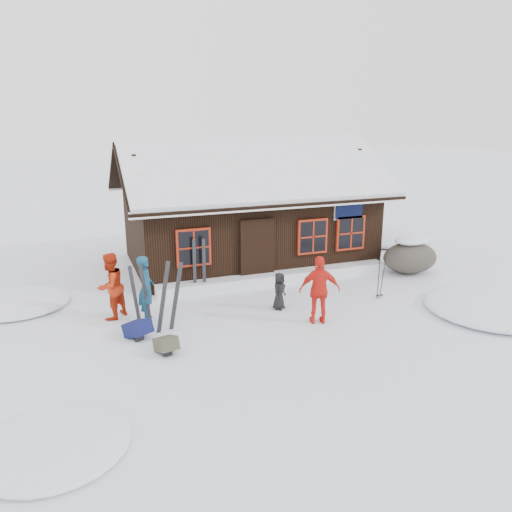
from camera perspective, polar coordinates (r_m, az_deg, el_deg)
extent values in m
plane|color=white|center=(13.27, 0.27, -6.73)|extent=(120.00, 120.00, 0.00)
cube|color=black|center=(17.89, -1.02, 3.37)|extent=(8.00, 5.00, 2.50)
cube|color=black|center=(16.19, 0.75, 9.61)|extent=(8.90, 3.14, 1.88)
cube|color=black|center=(18.95, -2.59, 10.47)|extent=(8.90, 3.14, 1.88)
cube|color=white|center=(16.18, 0.75, 10.10)|extent=(8.72, 3.07, 1.86)
cube|color=white|center=(18.94, -2.59, 10.89)|extent=(8.72, 3.07, 1.86)
cube|color=white|center=(17.50, -1.06, 12.91)|extent=(8.81, 0.22, 0.14)
cube|color=silver|center=(14.96, 2.82, 5.73)|extent=(8.90, 0.10, 0.20)
cube|color=black|center=(15.43, 0.11, 0.41)|extent=(1.00, 0.10, 2.00)
cube|color=black|center=(16.54, 10.61, 5.27)|extent=(1.00, 0.06, 0.60)
cube|color=#9A210E|center=(14.75, -7.14, 0.99)|extent=(1.04, 0.10, 1.14)
cube|color=black|center=(14.71, -7.11, 0.95)|extent=(0.90, 0.04, 1.00)
cube|color=#9A210E|center=(16.09, 6.46, 2.24)|extent=(1.04, 0.10, 1.14)
cube|color=black|center=(16.05, 6.53, 2.21)|extent=(0.90, 0.04, 1.00)
cube|color=#9A210E|center=(16.76, 10.73, 2.61)|extent=(1.04, 0.10, 1.14)
cube|color=black|center=(16.73, 10.80, 2.58)|extent=(0.90, 0.04, 1.00)
cube|color=white|center=(15.70, 2.42, -2.47)|extent=(7.60, 0.60, 0.35)
ellipsoid|color=white|center=(15.38, -25.57, -5.13)|extent=(2.80, 2.80, 0.34)
ellipsoid|color=white|center=(14.95, 25.40, -5.69)|extent=(3.60, 3.60, 0.43)
ellipsoid|color=white|center=(9.01, -22.04, -19.72)|extent=(2.40, 2.40, 0.29)
ellipsoid|color=white|center=(22.01, 14.21, 1.88)|extent=(4.00, 4.00, 0.48)
imported|color=navy|center=(12.95, -12.47, -3.64)|extent=(0.47, 0.66, 1.72)
imported|color=#B8280D|center=(13.30, -16.30, -3.33)|extent=(1.07, 1.06, 1.74)
imported|color=red|center=(12.58, 7.28, -3.88)|extent=(1.11, 0.74, 1.75)
imported|color=black|center=(13.51, 2.67, -4.01)|extent=(0.59, 0.57, 1.02)
ellipsoid|color=#4A433B|center=(17.40, 17.18, -0.18)|extent=(1.88, 1.41, 1.03)
ellipsoid|color=white|center=(17.29, 17.30, 1.27)|extent=(1.18, 0.85, 0.26)
cube|color=black|center=(12.21, -10.55, -4.71)|extent=(0.44, 0.14, 1.81)
cube|color=black|center=(12.20, -9.14, -4.66)|extent=(0.38, 0.27, 1.81)
cube|color=black|center=(12.77, -13.68, -4.48)|extent=(0.26, 0.10, 1.61)
cube|color=black|center=(12.77, -12.49, -4.40)|extent=(0.24, 0.13, 1.61)
cube|color=black|center=(14.68, -7.04, -1.32)|extent=(0.11, 0.04, 1.70)
cube|color=black|center=(14.72, -5.96, -1.24)|extent=(0.11, 0.04, 1.70)
cylinder|color=black|center=(14.65, 13.83, -2.48)|extent=(0.09, 0.11, 1.30)
cylinder|color=black|center=(14.73, 14.28, -2.41)|extent=(0.09, 0.11, 1.30)
cube|color=#101546|center=(12.22, -13.34, -8.39)|extent=(0.70, 0.75, 0.33)
cube|color=#3D3D2C|center=(11.36, -10.22, -10.19)|extent=(0.52, 0.62, 0.30)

